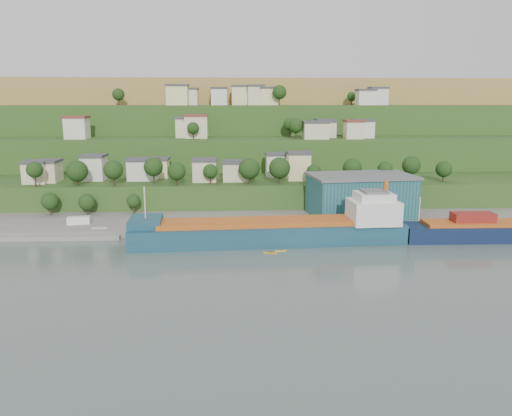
{
  "coord_description": "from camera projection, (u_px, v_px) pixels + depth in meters",
  "views": [
    {
      "loc": [
        -4.55,
        -117.6,
        36.29
      ],
      "look_at": [
        1.87,
        15.0,
        8.11
      ],
      "focal_mm": 35.0,
      "sensor_mm": 36.0,
      "label": 1
    }
  ],
  "objects": [
    {
      "name": "pebble_beach",
      "position": [
        55.0,
        233.0,
        141.55
      ],
      "size": [
        40.0,
        18.0,
        2.4
      ],
      "primitive_type": "cube",
      "color": "slate",
      "rests_on": "ground"
    },
    {
      "name": "dinghy",
      "position": [
        99.0,
        229.0,
        138.68
      ],
      "size": [
        4.37,
        1.71,
        0.87
      ],
      "primitive_type": "cube",
      "rotation": [
        0.0,
        0.0,
        0.02
      ],
      "color": "silver",
      "rests_on": "pebble_beach"
    },
    {
      "name": "cargo_ship_far",
      "position": [
        512.0,
        231.0,
        134.27
      ],
      "size": [
        55.08,
        9.96,
        14.93
      ],
      "rotation": [
        0.0,
        0.0,
        -0.01
      ],
      "color": "#0C1F35",
      "rests_on": "ground"
    },
    {
      "name": "hillside",
      "position": [
        240.0,
        166.0,
        287.46
      ],
      "size": [
        360.0,
        210.54,
        96.0
      ],
      "color": "#284719",
      "rests_on": "ground"
    },
    {
      "name": "kayak_orange",
      "position": [
        270.0,
        252.0,
        122.26
      ],
      "size": [
        3.55,
        1.35,
        0.88
      ],
      "rotation": [
        0.0,
        0.0,
        -0.22
      ],
      "color": "orange",
      "rests_on": "ground"
    },
    {
      "name": "warehouse",
      "position": [
        361.0,
        195.0,
        152.83
      ],
      "size": [
        33.12,
        22.7,
        12.8
      ],
      "rotation": [
        0.0,
        0.0,
        0.12
      ],
      "color": "#1C4A54",
      "rests_on": "quay"
    },
    {
      "name": "cargo_ship_near",
      "position": [
        277.0,
        232.0,
        130.7
      ],
      "size": [
        72.15,
        15.25,
        18.4
      ],
      "rotation": [
        0.0,
        0.0,
        0.06
      ],
      "color": "#13344A",
      "rests_on": "ground"
    },
    {
      "name": "kayak_yellow",
      "position": [
        281.0,
        250.0,
        123.94
      ],
      "size": [
        3.01,
        0.83,
        0.74
      ],
      "rotation": [
        0.0,
        0.0,
        0.11
      ],
      "color": "gold",
      "rests_on": "ground"
    },
    {
      "name": "ground",
      "position": [
        251.0,
        253.0,
        122.65
      ],
      "size": [
        500.0,
        500.0,
        0.0
      ],
      "primitive_type": "plane",
      "color": "#4C5C59",
      "rests_on": "ground"
    },
    {
      "name": "caravan",
      "position": [
        79.0,
        222.0,
        143.35
      ],
      "size": [
        6.59,
        3.73,
        2.9
      ],
      "primitive_type": "cube",
      "rotation": [
        0.0,
        0.0,
        0.19
      ],
      "color": "white",
      "rests_on": "pebble_beach"
    },
    {
      "name": "quay",
      "position": [
        314.0,
        225.0,
        150.96
      ],
      "size": [
        220.0,
        26.0,
        4.0
      ],
      "primitive_type": "cube",
      "color": "slate",
      "rests_on": "ground"
    }
  ]
}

